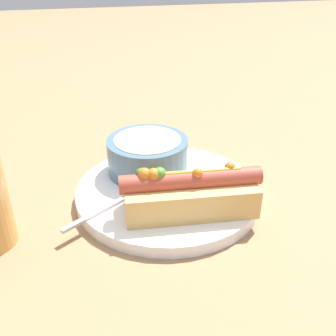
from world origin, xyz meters
The scene contains 5 objects.
ground_plane centered at (0.00, 0.00, 0.00)m, with size 4.00×4.00×0.00m, color #93704C.
dinner_plate centered at (0.00, 0.00, 0.01)m, with size 0.25×0.25×0.02m.
hot_dog centered at (0.01, -0.06, 0.04)m, with size 0.17×0.07×0.06m.
soup_bowl centered at (-0.02, 0.05, 0.04)m, with size 0.11×0.11×0.05m.
spoon centered at (-0.05, -0.01, 0.02)m, with size 0.13×0.09×0.01m.
Camera 1 is at (-0.11, -0.43, 0.30)m, focal length 42.00 mm.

